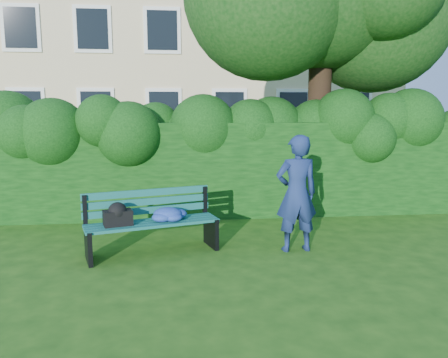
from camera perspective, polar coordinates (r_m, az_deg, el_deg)
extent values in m
plane|color=#1E4A12|center=(6.57, 0.56, -9.03)|extent=(80.00, 80.00, 0.00)
cube|color=beige|center=(20.60, -4.20, 20.13)|extent=(16.00, 8.00, 12.00)
cube|color=white|center=(17.02, -24.38, 8.14)|extent=(1.30, 0.08, 1.60)
cube|color=black|center=(16.99, -24.43, 8.14)|extent=(1.05, 0.04, 1.35)
cube|color=white|center=(16.44, -16.33, 8.57)|extent=(1.30, 0.08, 1.60)
cube|color=black|center=(16.40, -16.36, 8.57)|extent=(1.05, 0.04, 1.35)
cube|color=white|center=(16.19, -7.85, 8.85)|extent=(1.30, 0.08, 1.60)
cube|color=black|center=(16.15, -7.85, 8.85)|extent=(1.05, 0.04, 1.35)
cube|color=white|center=(16.30, 0.72, 8.93)|extent=(1.30, 0.08, 1.60)
cube|color=black|center=(16.26, 0.73, 8.93)|extent=(1.05, 0.04, 1.35)
cube|color=white|center=(16.75, 8.99, 8.83)|extent=(1.30, 0.08, 1.60)
cube|color=black|center=(16.71, 9.03, 8.82)|extent=(1.05, 0.04, 1.35)
cube|color=white|center=(17.53, 16.68, 8.57)|extent=(1.30, 0.08, 1.60)
cube|color=black|center=(17.49, 16.73, 8.56)|extent=(1.05, 0.04, 1.35)
cube|color=white|center=(17.25, -25.02, 17.46)|extent=(1.30, 0.08, 1.60)
cube|color=black|center=(17.21, -25.07, 17.48)|extent=(1.05, 0.04, 1.35)
cube|color=white|center=(16.67, -16.78, 18.23)|extent=(1.30, 0.08, 1.60)
cube|color=black|center=(16.63, -16.81, 18.25)|extent=(1.05, 0.04, 1.35)
cube|color=white|center=(16.43, -8.07, 18.66)|extent=(1.30, 0.08, 1.60)
cube|color=black|center=(16.39, -8.08, 18.68)|extent=(1.05, 0.04, 1.35)
cube|color=white|center=(16.53, 0.74, 18.68)|extent=(1.30, 0.08, 1.60)
cube|color=black|center=(16.49, 0.76, 18.71)|extent=(1.05, 0.04, 1.35)
cube|color=white|center=(16.98, 9.24, 18.32)|extent=(1.30, 0.08, 1.60)
cube|color=black|center=(16.94, 9.28, 18.34)|extent=(1.05, 0.04, 1.35)
cube|color=white|center=(17.74, 17.11, 17.64)|extent=(1.30, 0.08, 1.60)
cube|color=black|center=(17.71, 17.16, 17.65)|extent=(1.05, 0.04, 1.35)
cube|color=black|center=(8.51, -1.14, 1.36)|extent=(10.00, 1.00, 1.80)
cylinder|color=black|center=(9.56, 12.33, 9.88)|extent=(0.48, 0.48, 4.42)
sphere|color=#0A350D|center=(10.60, 19.07, 19.62)|extent=(3.32, 3.32, 3.32)
cube|color=#0F4F43|center=(6.13, -8.91, -6.11)|extent=(1.82, 0.64, 0.04)
cube|color=#0F4F43|center=(6.24, -9.18, -5.83)|extent=(1.82, 0.64, 0.04)
cube|color=#0F4F43|center=(6.36, -9.44, -5.57)|extent=(1.82, 0.64, 0.04)
cube|color=#0F4F43|center=(6.47, -9.69, -5.32)|extent=(1.82, 0.64, 0.04)
cube|color=#0F4F43|center=(6.51, -9.88, -4.05)|extent=(1.80, 0.57, 0.10)
cube|color=#0F4F43|center=(6.50, -9.93, -2.91)|extent=(1.80, 0.57, 0.10)
cube|color=#0F4F43|center=(6.48, -9.99, -1.77)|extent=(1.80, 0.57, 0.10)
cube|color=black|center=(6.23, -17.30, -8.38)|extent=(0.20, 0.50, 0.44)
cube|color=black|center=(6.37, -17.72, -4.01)|extent=(0.07, 0.07, 0.45)
cube|color=black|center=(6.12, -17.35, -6.55)|extent=(0.18, 0.42, 0.05)
cube|color=black|center=(6.61, -1.72, -6.94)|extent=(0.20, 0.50, 0.44)
cube|color=black|center=(6.74, -2.53, -2.86)|extent=(0.07, 0.07, 0.45)
cube|color=black|center=(6.51, -1.57, -5.19)|extent=(0.18, 0.42, 0.05)
cube|color=white|center=(6.15, -13.68, -5.91)|extent=(0.21, 0.18, 0.02)
cube|color=black|center=(6.18, -13.71, -4.94)|extent=(0.43, 0.34, 0.21)
imported|color=navy|center=(6.36, 9.45, -1.89)|extent=(0.65, 0.45, 1.69)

